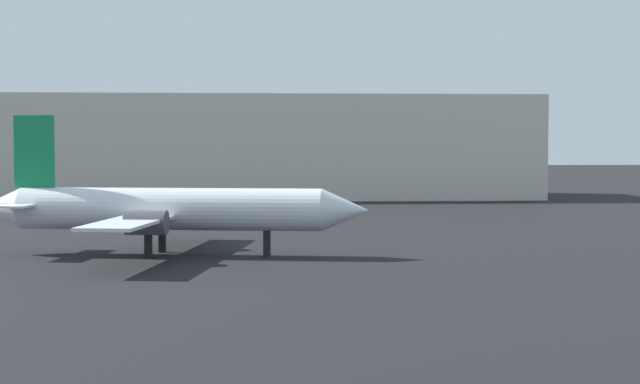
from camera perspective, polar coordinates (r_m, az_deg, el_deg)
name	(u,v)px	position (r m, az deg, el deg)	size (l,w,h in m)	color
airplane_distant	(166,209)	(62.96, -9.06, -1.00)	(25.68, 21.89, 9.03)	silver
terminal_building	(211,147)	(129.25, -6.41, 2.63)	(84.75, 20.50, 13.31)	beige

